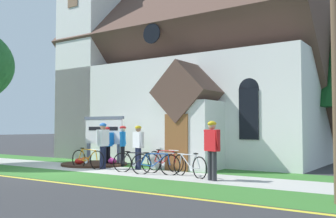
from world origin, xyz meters
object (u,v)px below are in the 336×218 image
bicycle_white (190,166)px  cyclist_in_blue_jersey (212,145)px  bicycle_blue (136,162)px  cyclist_in_yellow_jersey (138,144)px  bicycle_yellow (155,164)px  bicycle_green (88,159)px  cyclist_in_white_jersey (107,143)px  bicycle_silver (165,161)px  church_sign (104,132)px  cyclist_in_red_jersey (123,143)px  cyclist_in_orange_jersey (103,142)px

bicycle_white → cyclist_in_blue_jersey: (1.02, -0.39, 0.70)m
bicycle_blue → cyclist_in_yellow_jersey: (-0.54, 0.78, 0.61)m
bicycle_yellow → bicycle_green: 3.28m
cyclist_in_blue_jersey → cyclist_in_yellow_jersey: bearing=162.6°
bicycle_yellow → cyclist_in_yellow_jersey: 1.87m
bicycle_yellow → cyclist_in_blue_jersey: (2.28, -0.23, 0.70)m
cyclist_in_white_jersey → cyclist_in_blue_jersey: (5.85, -1.68, 0.12)m
bicycle_white → cyclist_in_white_jersey: (-4.82, 1.30, 0.57)m
bicycle_white → bicycle_silver: size_ratio=0.97×
bicycle_green → cyclist_in_blue_jersey: size_ratio=0.96×
church_sign → cyclist_in_red_jersey: church_sign is taller
cyclist_in_white_jersey → cyclist_in_red_jersey: cyclist_in_red_jersey is taller
cyclist_in_yellow_jersey → bicycle_blue: bearing=-55.6°
church_sign → cyclist_in_orange_jersey: church_sign is taller
church_sign → bicycle_green: church_sign is taller
cyclist_in_white_jersey → bicycle_white: bearing=-15.1°
cyclist_in_orange_jersey → bicycle_blue: bearing=-5.6°
bicycle_yellow → cyclist_in_yellow_jersey: (-1.49, 0.95, 0.61)m
cyclist_in_orange_jersey → cyclist_in_white_jersey: bearing=126.7°
cyclist_in_orange_jersey → bicycle_silver: bearing=15.5°
cyclist_in_blue_jersey → cyclist_in_orange_jersey: bearing=173.5°
bicycle_green → cyclist_in_red_jersey: size_ratio=1.03×
bicycle_yellow → cyclist_in_blue_jersey: bearing=-5.7°
church_sign → bicycle_silver: church_sign is taller
bicycle_white → cyclist_in_red_jersey: cyclist_in_red_jersey is taller
cyclist_in_blue_jersey → cyclist_in_red_jersey: bearing=160.5°
cyclist_in_yellow_jersey → cyclist_in_red_jersey: bearing=154.6°
bicycle_silver → cyclist_in_yellow_jersey: bearing=-176.9°
bicycle_blue → cyclist_in_red_jersey: cyclist_in_red_jersey is taller
cyclist_in_blue_jersey → bicycle_yellow: bearing=174.3°
bicycle_green → cyclist_in_white_jersey: (-0.29, 1.39, 0.56)m
bicycle_blue → cyclist_in_red_jersey: bearing=142.6°
bicycle_blue → bicycle_silver: 1.07m
bicycle_yellow → cyclist_in_red_jersey: (-2.79, 1.57, 0.61)m
bicycle_blue → bicycle_yellow: (0.95, -0.17, 0.00)m
bicycle_blue → cyclist_in_red_jersey: (-1.84, 1.40, 0.61)m
cyclist_in_white_jersey → bicycle_green: bearing=-78.2°
bicycle_white → cyclist_in_red_jersey: bearing=160.8°
bicycle_green → cyclist_in_yellow_jersey: 2.08m
bicycle_green → cyclist_in_red_jersey: 1.69m
church_sign → bicycle_green: size_ratio=1.30×
church_sign → bicycle_silver: (3.80, -0.79, -1.02)m
bicycle_green → cyclist_in_white_jersey: bearing=101.8°
bicycle_blue → cyclist_in_orange_jersey: size_ratio=0.96×
bicycle_green → cyclist_in_orange_jersey: bearing=26.9°
cyclist_in_orange_jersey → cyclist_in_red_jersey: bearing=92.4°
bicycle_blue → bicycle_green: bearing=-177.6°
bicycle_blue → bicycle_white: bicycle_white is taller
cyclist_in_blue_jersey → cyclist_in_white_jersey: bearing=163.9°
bicycle_blue → cyclist_in_blue_jersey: cyclist_in_blue_jersey is taller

